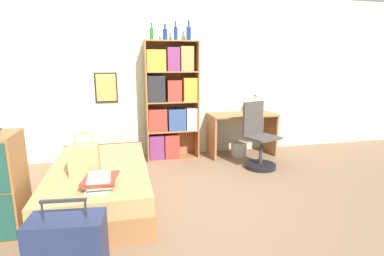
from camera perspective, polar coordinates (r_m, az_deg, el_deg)
The scene contains 14 objects.
ground_plane at distance 3.68m, azimuth -4.30°, elevation -12.36°, with size 14.00×14.00×0.00m, color #84664C.
wall_back at distance 4.90m, azimuth -7.49°, elevation 9.53°, with size 10.00×0.09×2.60m.
bed at distance 3.59m, azimuth -17.08°, elevation -9.97°, with size 1.06×1.89×0.42m.
handbag at distance 3.28m, azimuth -19.78°, elevation -5.51°, with size 0.29×0.24×0.44m.
book_stack_on_bed at distance 2.94m, azimuth -17.06°, elevation -9.60°, with size 0.35×0.41×0.10m.
bookcase at distance 4.75m, azimuth -4.20°, elevation 5.02°, with size 0.82×0.33×1.86m.
bottle_green at distance 4.68m, azimuth -7.72°, elevation 17.41°, with size 0.06×0.06×0.25m.
bottle_brown at distance 4.74m, azimuth -5.14°, elevation 17.36°, with size 0.07×0.07×0.24m.
bottle_clear at distance 4.77m, azimuth -3.14°, elevation 17.59°, with size 0.06×0.06×0.29m.
bottle_blue at distance 4.82m, azimuth -0.63°, elevation 17.61°, with size 0.07×0.07×0.30m.
desk at distance 5.06m, azimuth 9.49°, elevation 0.28°, with size 1.10×0.52×0.70m.
desk_lamp at distance 5.11m, azimuth 12.20°, elevation 5.77°, with size 0.17×0.12×0.40m.
desk_chair at distance 4.55m, azimuth 12.56°, elevation -3.41°, with size 0.53×0.53×0.97m.
waste_bin at distance 5.08m, azimuth 8.92°, elevation -3.98°, with size 0.26×0.26×0.23m.
Camera 1 is at (-0.50, -3.30, 1.55)m, focal length 28.00 mm.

